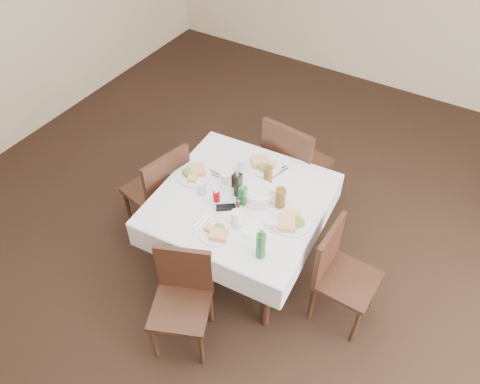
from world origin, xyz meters
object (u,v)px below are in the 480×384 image
Objects in this scene: water_n at (242,166)px; green_bottle at (261,245)px; bread_basket at (258,194)px; oil_cruet_green at (243,195)px; water_w at (202,188)px; water_e at (275,195)px; chair_east at (338,269)px; coffee_mug at (226,179)px; chair_south at (183,293)px; oil_cruet_dark at (237,184)px; dining_table at (241,206)px; ketchup_bottle at (216,195)px; chair_north at (292,162)px; water_s at (236,219)px; chair_west at (162,188)px.

green_bottle reaches higher than water_n.
bread_basket is (0.25, -0.18, -0.02)m from water_n.
bread_basket is at bearing 55.87° from oil_cruet_green.
water_e is at bearing 20.62° from water_w.
coffee_mug is (-0.99, 0.09, 0.32)m from chair_east.
oil_cruet_dark is at bearing 91.84° from chair_south.
dining_table is at bearing 134.10° from oil_cruet_green.
water_e is at bearing 107.04° from green_bottle.
bread_basket is at bearing 35.94° from ketchup_bottle.
water_e is 0.24m from oil_cruet_green.
water_s is (0.06, -1.00, 0.26)m from chair_north.
water_e is at bearing 10.58° from bread_basket.
dining_table is 0.23m from coffee_mug.
chair_east is 0.86m from oil_cruet_green.
oil_cruet_dark is at bearing 136.24° from green_bottle.
chair_north is at bearing 134.39° from chair_east.
chair_south is 6.80× the size of water_n.
chair_south is 0.99m from chair_west.
water_e is at bearing 19.70° from dining_table.
bread_basket reaches higher than chair_south.
water_s is at bearing -62.72° from water_n.
green_bottle is (1.11, -0.34, 0.34)m from chair_west.
bread_basket is 1.24× the size of oil_cruet_green.
ketchup_bottle is 0.46× the size of green_bottle.
water_e reaches higher than chair_east.
chair_north is 1.50m from chair_south.
water_n is 0.50× the size of green_bottle.
water_s is 0.40m from water_w.
water_n reaches higher than coffee_mug.
water_w reaches higher than dining_table.
chair_east is 6.26× the size of coffee_mug.
chair_south is at bearing -107.27° from water_e.
dining_table is 9.58× the size of water_s.
chair_north is at bearing 87.12° from chair_south.
water_s is 0.65× the size of oil_cruet_green.
water_e is (0.24, 0.09, 0.16)m from dining_table.
ketchup_bottle is (0.13, -0.01, -0.00)m from water_w.
oil_cruet_green is (0.31, 0.06, 0.03)m from water_w.
chair_south is at bearing -79.39° from ketchup_bottle.
oil_cruet_dark is at bearing -164.14° from bread_basket.
chair_east reaches higher than chair_south.
oil_cruet_green is at bearing 109.58° from water_s.
dining_table is at bearing -151.16° from bread_basket.
chair_north is 6.96× the size of water_e.
chair_west is at bearing -167.63° from coffee_mug.
oil_cruet_green is (0.06, 0.69, 0.38)m from chair_south.
ketchup_bottle is at bearing 100.61° from chair_south.
chair_north reaches higher than water_s.
water_w is at bearing -175.47° from chair_east.
chair_east is at bearing 4.53° from water_w.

